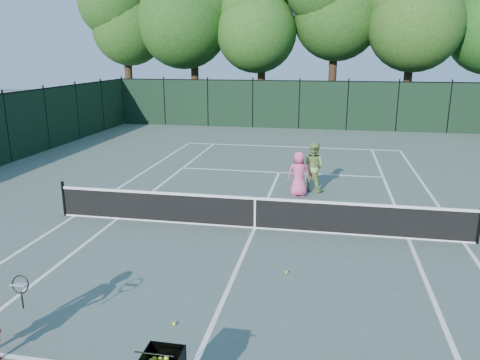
% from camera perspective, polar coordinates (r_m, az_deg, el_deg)
% --- Properties ---
extents(ground, '(90.00, 90.00, 0.00)m').
position_cam_1_polar(ground, '(13.17, 1.81, -5.89)').
color(ground, '#4B5C52').
rests_on(ground, ground).
extents(sideline_doubles_left, '(0.10, 23.77, 0.01)m').
position_cam_1_polar(sideline_doubles_left, '(14.97, -19.46, -4.13)').
color(sideline_doubles_left, white).
rests_on(sideline_doubles_left, ground).
extents(sideline_doubles_right, '(0.10, 23.77, 0.01)m').
position_cam_1_polar(sideline_doubles_right, '(13.52, 25.61, -6.87)').
color(sideline_doubles_right, white).
rests_on(sideline_doubles_right, ground).
extents(sideline_singles_left, '(0.10, 23.77, 0.01)m').
position_cam_1_polar(sideline_singles_left, '(14.35, -14.70, -4.58)').
color(sideline_singles_left, white).
rests_on(sideline_singles_left, ground).
extents(sideline_singles_right, '(0.10, 23.77, 0.01)m').
position_cam_1_polar(sideline_singles_right, '(13.22, 19.84, -6.73)').
color(sideline_singles_right, white).
rests_on(sideline_singles_right, ground).
extents(baseline_far, '(10.97, 0.10, 0.01)m').
position_cam_1_polar(baseline_far, '(24.56, 6.17, 4.05)').
color(baseline_far, white).
rests_on(baseline_far, ground).
extents(service_line_far, '(8.23, 0.10, 0.01)m').
position_cam_1_polar(service_line_far, '(19.23, 4.80, 0.93)').
color(service_line_far, white).
rests_on(service_line_far, ground).
extents(center_service_line, '(0.10, 12.80, 0.01)m').
position_cam_1_polar(center_service_line, '(13.17, 1.81, -5.87)').
color(center_service_line, white).
rests_on(center_service_line, ground).
extents(tennis_net, '(11.69, 0.09, 1.06)m').
position_cam_1_polar(tennis_net, '(13.01, 1.83, -3.93)').
color(tennis_net, black).
rests_on(tennis_net, ground).
extents(fence_far, '(24.00, 0.05, 3.00)m').
position_cam_1_polar(fence_far, '(30.37, 7.23, 9.03)').
color(fence_far, black).
rests_on(fence_far, ground).
extents(tree_0, '(6.40, 6.40, 13.14)m').
position_cam_1_polar(tree_0, '(36.94, -13.93, 20.17)').
color(tree_0, black).
rests_on(tree_0, ground).
extents(tree_2, '(6.00, 6.00, 12.40)m').
position_cam_1_polar(tree_2, '(34.41, 2.72, 20.24)').
color(tree_2, black).
rests_on(tree_2, ground).
extents(player_pink, '(0.83, 0.62, 1.55)m').
position_cam_1_polar(player_pink, '(15.99, 7.19, 0.76)').
color(player_pink, '#E6518C').
rests_on(player_pink, ground).
extents(player_green, '(1.04, 0.94, 1.74)m').
position_cam_1_polar(player_green, '(16.63, 8.90, 1.60)').
color(player_green, '#8FAD56').
rests_on(player_green, ground).
extents(loose_ball_near_cart, '(0.07, 0.07, 0.07)m').
position_cam_1_polar(loose_ball_near_cart, '(8.89, -8.04, -16.97)').
color(loose_ball_near_cart, '#C7E02D').
rests_on(loose_ball_near_cart, ground).
extents(loose_ball_midcourt, '(0.07, 0.07, 0.07)m').
position_cam_1_polar(loose_ball_midcourt, '(10.66, 5.70, -11.09)').
color(loose_ball_midcourt, '#B6D62B').
rests_on(loose_ball_midcourt, ground).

